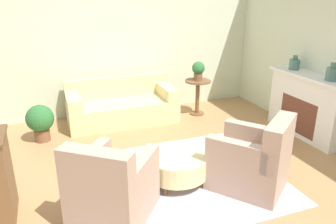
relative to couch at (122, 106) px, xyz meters
The scene contains 13 objects.
ground_plane 2.36m from the couch, 87.26° to the right, with size 16.00×16.00×0.00m, color #AD7F51.
wall_back 1.26m from the couch, 79.30° to the left, with size 9.74×0.12×2.80m.
rug 2.36m from the couch, 87.26° to the right, with size 2.76×2.20×0.01m.
couch is the anchor object (origin of this frame).
armchair_left 2.93m from the couch, 105.06° to the right, with size 1.10×1.13×0.95m.
armchair_right 3.00m from the couch, 70.80° to the right, with size 1.10×1.13×0.95m.
ottoman_table 2.38m from the couch, 86.15° to the right, with size 0.82×0.82×0.38m.
side_table 1.52m from the couch, ahead, with size 0.50×0.50×0.70m.
fireplace 3.29m from the couch, 32.50° to the right, with size 0.44×1.57×1.06m.
vase_mantel_near 3.18m from the couch, 26.27° to the right, with size 0.18×0.18×0.24m.
vase_mantel_far 3.61m from the couch, 38.24° to the right, with size 0.17×0.17×0.28m.
potted_plant_on_side_table 1.62m from the couch, ahead, with size 0.25×0.25×0.37m.
potted_plant_floor 1.51m from the couch, 163.68° to the right, with size 0.45×0.45×0.62m.
Camera 1 is at (-1.36, -3.45, 2.31)m, focal length 35.00 mm.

